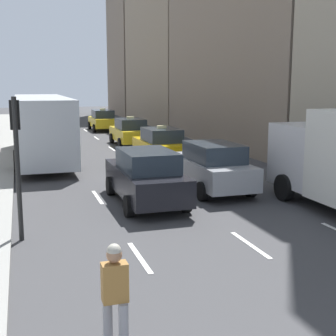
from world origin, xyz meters
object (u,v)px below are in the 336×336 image
taxi_third (160,145)px  taxi_lead (103,120)px  sedan_black_near (146,176)px  city_bus (41,125)px  sedan_silver_behind (211,166)px  traffic_light_pole (16,145)px  skateboarder (115,297)px  taxi_second (130,132)px

taxi_third → taxi_lead: bearing=90.0°
taxi_lead → sedan_black_near: taxi_lead is taller
city_bus → sedan_silver_behind: bearing=-58.6°
taxi_third → sedan_black_near: taxi_third is taller
sedan_silver_behind → city_bus: (-5.61, 9.18, 0.88)m
taxi_third → sedan_silver_behind: 6.56m
taxi_lead → traffic_light_pole: traffic_light_pole is taller
traffic_light_pole → sedan_black_near: bearing=32.7°
traffic_light_pole → taxi_lead: bearing=76.1°
sedan_silver_behind → traffic_light_pole: (-6.75, -3.67, 1.51)m
taxi_lead → sedan_black_near: bearing=-96.4°
sedan_black_near → traffic_light_pole: bearing=-147.3°
traffic_light_pole → sedan_silver_behind: bearing=28.5°
taxi_third → sedan_silver_behind: (0.00, -6.56, 0.02)m
taxi_lead → skateboarder: 33.72m
sedan_black_near → taxi_third: bearing=70.0°
sedan_black_near → sedan_silver_behind: 3.02m
sedan_silver_behind → skateboarder: sedan_silver_behind is taller
taxi_third → skateboarder: bearing=-108.8°
taxi_second → traffic_light_pole: traffic_light_pole is taller
sedan_silver_behind → city_bus: city_bus is taller
taxi_lead → taxi_second: size_ratio=1.00×
taxi_lead → sedan_silver_behind: (0.00, -23.64, 0.02)m
sedan_black_near → city_bus: city_bus is taller
taxi_second → skateboarder: 23.67m
skateboarder → traffic_light_pole: size_ratio=0.48×
sedan_silver_behind → city_bus: 10.80m
taxi_third → city_bus: bearing=155.0°
taxi_lead → sedan_silver_behind: taxi_lead is taller
taxi_third → taxi_second: bearing=90.0°
sedan_black_near → skateboarder: (-2.70, -8.49, 0.05)m
taxi_lead → taxi_third: same height
sedan_silver_behind → sedan_black_near: bearing=-157.9°
taxi_second → taxi_third: 6.83m
taxi_third → traffic_light_pole: bearing=-123.4°
taxi_third → traffic_light_pole: traffic_light_pole is taller
taxi_lead → taxi_third: size_ratio=1.00×
taxi_third → skateboarder: taxi_third is taller
taxi_second → taxi_lead: bearing=90.0°
sedan_silver_behind → traffic_light_pole: bearing=-151.5°
taxi_second → skateboarder: bearing=-103.4°
city_bus → taxi_lead: bearing=68.8°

